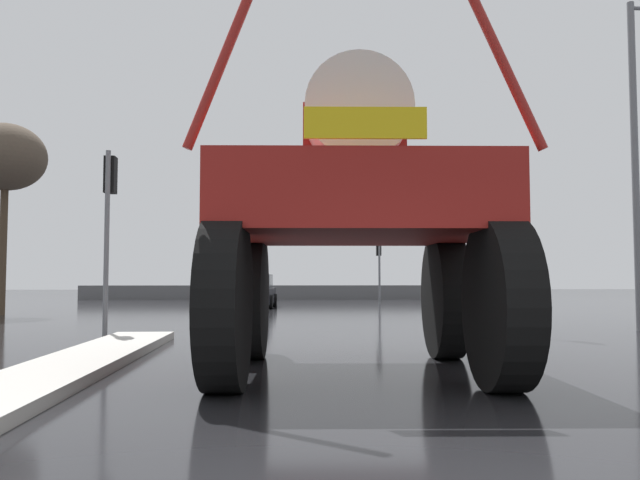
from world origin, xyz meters
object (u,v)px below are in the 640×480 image
object	(u,v)px
bare_tree_left	(6,158)
streetlight_near_right	(640,146)
sedan_ahead	(254,292)
traffic_signal_near_left	(109,201)
traffic_signal_far_left	(379,256)
oversize_sprayer	(354,221)
traffic_signal_near_right	(512,210)

from	to	relation	value
bare_tree_left	streetlight_near_right	bearing A→B (deg)	-23.23
sedan_ahead	traffic_signal_near_left	distance (m)	15.51
sedan_ahead	traffic_signal_far_left	xyz separation A→B (m)	(6.37, 3.89, 1.82)
traffic_signal_near_left	traffic_signal_far_left	size ratio (longest dim) A/B	1.20
sedan_ahead	bare_tree_left	distance (m)	11.70
traffic_signal_near_left	bare_tree_left	distance (m)	11.55
bare_tree_left	oversize_sprayer	bearing A→B (deg)	-53.60
oversize_sprayer	streetlight_near_right	xyz separation A→B (m)	(8.14, 6.82, 2.57)
traffic_signal_near_right	streetlight_near_right	distance (m)	4.31
traffic_signal_far_left	bare_tree_left	bearing A→B (deg)	-147.70
traffic_signal_near_left	traffic_signal_far_left	bearing A→B (deg)	64.58
sedan_ahead	traffic_signal_far_left	world-z (taller)	traffic_signal_far_left
traffic_signal_near_left	streetlight_near_right	bearing A→B (deg)	4.78
traffic_signal_near_left	streetlight_near_right	xyz separation A→B (m)	(13.05, 1.09, 1.65)
sedan_ahead	streetlight_near_right	bearing A→B (deg)	-139.98
traffic_signal_near_left	streetlight_near_right	size ratio (longest dim) A/B	0.49
sedan_ahead	traffic_signal_far_left	size ratio (longest dim) A/B	1.21
traffic_signal_far_left	streetlight_near_right	xyz separation A→B (m)	(4.02, -17.90, 2.16)
sedan_ahead	traffic_signal_near_left	bearing A→B (deg)	173.47
sedan_ahead	bare_tree_left	bearing A→B (deg)	126.38
traffic_signal_near_right	traffic_signal_near_left	bearing A→B (deg)	-179.98
bare_tree_left	traffic_signal_far_left	bearing A→B (deg)	32.30
sedan_ahead	traffic_signal_near_right	bearing A→B (deg)	-152.87
traffic_signal_near_right	bare_tree_left	distance (m)	18.31
traffic_signal_far_left	traffic_signal_near_left	bearing A→B (deg)	-115.42
streetlight_near_right	traffic_signal_near_left	bearing A→B (deg)	-175.22
traffic_signal_far_left	streetlight_near_right	world-z (taller)	streetlight_near_right
oversize_sprayer	traffic_signal_far_left	distance (m)	25.06
oversize_sprayer	bare_tree_left	distance (m)	19.08
sedan_ahead	traffic_signal_far_left	bearing A→B (deg)	-55.10
traffic_signal_near_right	streetlight_near_right	xyz separation A→B (m)	(3.77, 1.09, 1.78)
traffic_signal_far_left	traffic_signal_near_right	bearing A→B (deg)	-89.25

